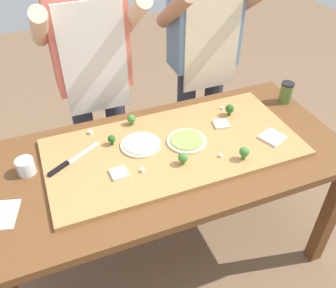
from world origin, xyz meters
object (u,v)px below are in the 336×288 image
Objects in this scene: cheese_crumble_c at (222,108)px; prep_table at (169,169)px; broccoli_floret_front_left at (112,139)px; flour_cup at (26,167)px; pizza_whole_pesto_green at (187,141)px; broccoli_floret_center_left at (131,119)px; pizza_whole_cheese_artichoke at (141,144)px; pizza_slice_far_left at (272,137)px; cook_left at (93,69)px; pizza_slice_near_right at (221,124)px; recipe_note at (2,215)px; broccoli_floret_center_right at (183,158)px; cook_right at (204,49)px; cheese_crumble_d at (221,156)px; broccoli_floret_front_right at (230,109)px; pizza_slice_near_left at (119,173)px; sauce_jar at (286,92)px; cheese_crumble_b at (142,170)px; cheese_crumble_a at (90,132)px; chefs_knife at (67,163)px; broccoli_floret_front_mid at (244,152)px.

prep_table is at bearing -150.84° from cheese_crumble_c.
flour_cup is (-0.41, -0.03, -0.02)m from broccoli_floret_front_left.
broccoli_floret_center_left is at bearing 130.83° from pizza_whole_pesto_green.
pizza_whole_cheese_artichoke is at bearing -93.69° from broccoli_floret_center_left.
pizza_slice_far_left is (0.63, -0.19, -0.00)m from pizza_whole_cheese_artichoke.
pizza_slice_near_right is at bearing -43.21° from cook_left.
recipe_note is at bearing -172.58° from prep_table.
cook_right reaches higher than broccoli_floret_center_right.
broccoli_floret_front_left is at bearing 148.19° from cheese_crumble_d.
broccoli_floret_front_right is (0.08, 0.07, 0.03)m from pizza_slice_near_right.
pizza_slice_near_left is 1.31× the size of broccoli_floret_center_left.
flour_cup is 0.66× the size of sauce_jar.
broccoli_floret_center_right reaches higher than broccoli_floret_front_left.
cheese_crumble_d is (0.37, -0.04, -0.00)m from cheese_crumble_b.
sauce_jar is (0.39, -0.04, 0.03)m from cheese_crumble_c.
pizza_whole_cheese_artichoke is at bearing -173.62° from sauce_jar.
sauce_jar is at bearing 10.48° from recipe_note.
prep_table is at bearing -36.95° from pizza_whole_cheese_artichoke.
prep_table is at bearing -40.14° from cheese_crumble_a.
chefs_knife is 0.35m from pizza_whole_cheese_artichoke.
broccoli_floret_front_mid is 0.11m from cheese_crumble_d.
broccoli_floret_front_right is 0.36m from broccoli_floret_front_mid.
prep_table is 0.78m from recipe_note.
cheese_crumble_a is (-0.32, 0.27, 0.13)m from prep_table.
prep_table is 22.88× the size of pizza_slice_near_right.
cook_left is at bearing 148.56° from cheese_crumble_c.
cook_right is (0.46, 0.60, 0.31)m from prep_table.
broccoli_floret_center_right is 0.51m from cheese_crumble_c.
broccoli_floret_front_left is 0.34× the size of recipe_note.
broccoli_floret_front_mid is at bearing -104.67° from cheese_crumble_c.
cheese_crumble_b is at bearing 173.88° from cheese_crumble_d.
cook_left is at bearing 180.00° from cook_right.
pizza_slice_near_left is 0.42m from flour_cup.
broccoli_floret_front_left is 0.53m from cheese_crumble_d.
recipe_note is (-0.50, -0.03, -0.03)m from pizza_slice_near_left.
broccoli_floret_center_left is 0.19m from broccoli_floret_front_left.
broccoli_floret_center_right is (0.13, -0.38, 0.00)m from broccoli_floret_center_left.
cook_right is (-0.33, 0.41, 0.14)m from sauce_jar.
flour_cup is at bearing 178.55° from pizza_slice_near_right.
broccoli_floret_front_mid is (0.19, -0.21, 0.03)m from pizza_whole_pesto_green.
cheese_crumble_b is (0.10, -0.02, 0.00)m from pizza_slice_near_left.
broccoli_floret_front_left reaches higher than chefs_knife.
cook_right reaches higher than cheese_crumble_c.
chefs_knife and pizza_whole_cheese_artichoke have the same top height.
broccoli_floret_front_right is 0.36m from cheese_crumble_d.
flour_cup is (-1.06, -0.04, -0.03)m from broccoli_floret_front_right.
cheese_crumble_d is 0.01× the size of cook_right.
cheese_crumble_b is at bearing -163.81° from sauce_jar.
broccoli_floret_front_right is (0.88, 0.07, 0.03)m from chefs_knife.
cheese_crumble_a is 0.01× the size of cook_right.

